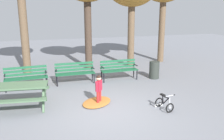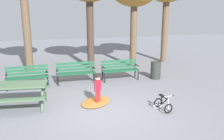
{
  "view_description": "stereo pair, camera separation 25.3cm",
  "coord_description": "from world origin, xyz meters",
  "px_view_note": "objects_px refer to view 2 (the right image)",
  "views": [
    {
      "loc": [
        -1.88,
        -6.57,
        3.08
      ],
      "look_at": [
        0.66,
        1.71,
        0.85
      ],
      "focal_mm": 39.41,
      "sensor_mm": 36.0,
      "label": 1
    },
    {
      "loc": [
        -1.64,
        -6.64,
        3.08
      ],
      "look_at": [
        0.66,
        1.71,
        0.85
      ],
      "focal_mm": 39.41,
      "sensor_mm": 36.0,
      "label": 2
    }
  ],
  "objects_px": {
    "park_bench_far_left": "(27,75)",
    "trash_bin": "(156,70)",
    "kids_bicycle": "(163,104)",
    "picnic_table": "(17,89)",
    "park_bench_left": "(76,71)",
    "child_standing": "(98,87)",
    "park_bench_right": "(120,68)"
  },
  "relations": [
    {
      "from": "picnic_table",
      "to": "child_standing",
      "type": "xyz_separation_m",
      "value": [
        2.49,
        -0.37,
        -0.03
      ]
    },
    {
      "from": "park_bench_far_left",
      "to": "park_bench_left",
      "type": "bearing_deg",
      "value": 4.22
    },
    {
      "from": "park_bench_left",
      "to": "kids_bicycle",
      "type": "relative_size",
      "value": 2.66
    },
    {
      "from": "kids_bicycle",
      "to": "picnic_table",
      "type": "bearing_deg",
      "value": 161.67
    },
    {
      "from": "park_bench_far_left",
      "to": "park_bench_right",
      "type": "xyz_separation_m",
      "value": [
        3.8,
        0.1,
        0.0
      ]
    },
    {
      "from": "picnic_table",
      "to": "park_bench_right",
      "type": "bearing_deg",
      "value": 27.37
    },
    {
      "from": "child_standing",
      "to": "trash_bin",
      "type": "bearing_deg",
      "value": 35.21
    },
    {
      "from": "park_bench_far_left",
      "to": "child_standing",
      "type": "relative_size",
      "value": 1.67
    },
    {
      "from": "picnic_table",
      "to": "park_bench_right",
      "type": "xyz_separation_m",
      "value": [
        3.99,
        2.06,
        -0.08
      ]
    },
    {
      "from": "park_bench_right",
      "to": "trash_bin",
      "type": "xyz_separation_m",
      "value": [
        1.56,
        -0.27,
        -0.13
      ]
    },
    {
      "from": "park_bench_far_left",
      "to": "trash_bin",
      "type": "relative_size",
      "value": 2.13
    },
    {
      "from": "park_bench_right",
      "to": "trash_bin",
      "type": "distance_m",
      "value": 1.59
    },
    {
      "from": "park_bench_far_left",
      "to": "kids_bicycle",
      "type": "xyz_separation_m",
      "value": [
        4.11,
        -3.39,
        -0.31
      ]
    },
    {
      "from": "park_bench_left",
      "to": "child_standing",
      "type": "height_order",
      "value": "child_standing"
    },
    {
      "from": "child_standing",
      "to": "trash_bin",
      "type": "distance_m",
      "value": 3.75
    },
    {
      "from": "park_bench_left",
      "to": "trash_bin",
      "type": "xyz_separation_m",
      "value": [
        3.46,
        -0.32,
        -0.13
      ]
    },
    {
      "from": "park_bench_far_left",
      "to": "child_standing",
      "type": "xyz_separation_m",
      "value": [
        2.3,
        -2.34,
        0.05
      ]
    },
    {
      "from": "picnic_table",
      "to": "child_standing",
      "type": "distance_m",
      "value": 2.51
    },
    {
      "from": "trash_bin",
      "to": "child_standing",
      "type": "bearing_deg",
      "value": -144.79
    },
    {
      "from": "park_bench_left",
      "to": "park_bench_right",
      "type": "relative_size",
      "value": 1.0
    },
    {
      "from": "park_bench_far_left",
      "to": "park_bench_left",
      "type": "distance_m",
      "value": 1.91
    },
    {
      "from": "park_bench_left",
      "to": "park_bench_right",
      "type": "distance_m",
      "value": 1.9
    },
    {
      "from": "park_bench_far_left",
      "to": "picnic_table",
      "type": "bearing_deg",
      "value": -95.37
    },
    {
      "from": "park_bench_far_left",
      "to": "park_bench_right",
      "type": "bearing_deg",
      "value": 1.45
    },
    {
      "from": "picnic_table",
      "to": "park_bench_left",
      "type": "height_order",
      "value": "park_bench_left"
    },
    {
      "from": "picnic_table",
      "to": "trash_bin",
      "type": "height_order",
      "value": "picnic_table"
    },
    {
      "from": "park_bench_left",
      "to": "trash_bin",
      "type": "relative_size",
      "value": 2.11
    },
    {
      "from": "picnic_table",
      "to": "kids_bicycle",
      "type": "distance_m",
      "value": 4.54
    },
    {
      "from": "park_bench_left",
      "to": "park_bench_right",
      "type": "bearing_deg",
      "value": -1.35
    },
    {
      "from": "picnic_table",
      "to": "park_bench_left",
      "type": "bearing_deg",
      "value": 45.24
    },
    {
      "from": "park_bench_left",
      "to": "trash_bin",
      "type": "height_order",
      "value": "park_bench_left"
    },
    {
      "from": "picnic_table",
      "to": "kids_bicycle",
      "type": "xyz_separation_m",
      "value": [
        4.29,
        -1.42,
        -0.39
      ]
    }
  ]
}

